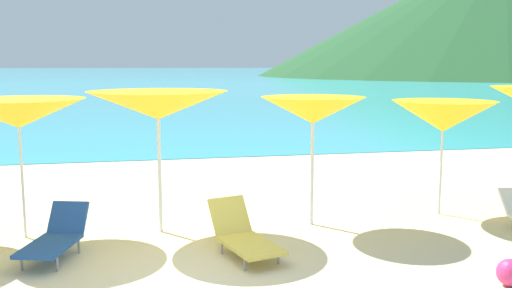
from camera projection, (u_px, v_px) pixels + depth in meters
name	position (u px, v px, depth m)	size (l,w,h in m)	color
ground_plane	(158.00, 160.00, 16.67)	(50.00, 100.00, 0.30)	beige
ocean_water	(141.00, 71.00, 228.84)	(650.00, 440.00, 0.02)	#38B7CC
headland_hill	(502.00, 11.00, 132.46)	(117.17, 117.17, 30.80)	#235128
umbrella_2	(18.00, 113.00, 8.41)	(2.16, 2.16, 2.18)	silver
umbrella_3	(158.00, 105.00, 8.69)	(2.33, 2.33, 2.28)	silver
umbrella_4	(313.00, 111.00, 9.12)	(1.90, 1.90, 2.16)	silver
umbrella_5	(443.00, 116.00, 9.78)	(1.89, 1.89, 2.06)	silver
lounge_chair_0	(56.00, 237.00, 7.72)	(0.91, 1.41, 0.68)	#1E478C
lounge_chair_1	(243.00, 235.00, 7.85)	(0.94, 1.51, 0.72)	#D8BF4C
beach_ball	(511.00, 273.00, 6.75)	(0.34, 0.34, 0.34)	#D83372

